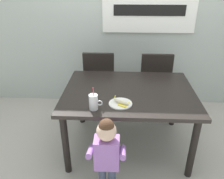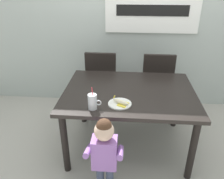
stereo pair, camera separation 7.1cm
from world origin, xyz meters
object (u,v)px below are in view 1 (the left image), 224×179
Objects in this scene: dining_table at (129,97)px; dining_chair_left at (100,79)px; dining_chair_right at (154,80)px; peeled_banana at (122,102)px; milk_cup at (94,103)px; snack_plate at (120,104)px; toddler_standing at (107,150)px.

dining_chair_left is (-0.40, 0.77, -0.12)m from dining_table.
dining_table is 0.86m from dining_chair_right.
dining_chair_right is (0.38, 0.76, -0.12)m from dining_table.
dining_chair_right is 5.65× the size of peeled_banana.
dining_chair_left is at bearing -0.78° from dining_chair_right.
dining_chair_left is 3.88× the size of milk_cup.
dining_chair_left is 0.78m from dining_chair_right.
dining_table is at bearing 117.54° from dining_chair_left.
snack_plate is at bearing 135.32° from peeled_banana.
snack_plate is at bearing 22.41° from milk_cup.
dining_chair_right is 4.17× the size of snack_plate.
milk_cup is 0.28m from peeled_banana.
snack_plate is (0.31, -1.07, 0.21)m from dining_chair_left.
dining_table is 1.48× the size of dining_chair_left.
milk_cup is 1.45× the size of peeled_banana.
dining_chair_left and dining_chair_right have the same top height.
toddler_standing is at bearing 68.31° from dining_chair_right.
dining_table is at bearing 74.29° from toddler_standing.
snack_plate is at bearing 65.97° from dining_chair_right.
peeled_banana is at bearing 106.59° from dining_chair_left.
dining_chair_left is 1.15× the size of toddler_standing.
milk_cup is at bearing 115.08° from toddler_standing.
peeled_banana is at bearing 19.34° from milk_cup.
milk_cup reaches higher than toddler_standing.
milk_cup is (-0.72, -1.16, 0.28)m from dining_chair_right.
dining_chair_left is 1.00× the size of dining_chair_right.
dining_table is 0.88m from dining_chair_left.
snack_plate is at bearing 74.83° from toddler_standing.
dining_chair_left is 4.17× the size of snack_plate.
peeled_banana is (0.26, 0.09, -0.04)m from milk_cup.
milk_cup is 0.28m from snack_plate.
dining_chair_right is 1.15× the size of toddler_standing.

